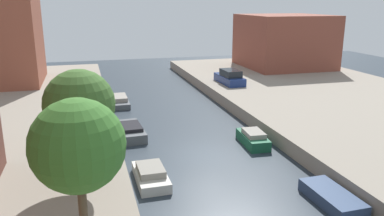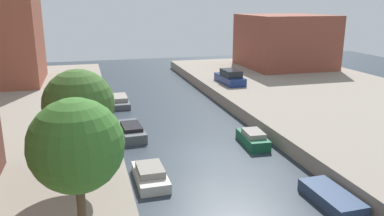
{
  "view_description": "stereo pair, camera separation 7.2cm",
  "coord_description": "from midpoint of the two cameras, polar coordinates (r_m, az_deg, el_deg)",
  "views": [
    {
      "loc": [
        -6.67,
        -21.5,
        9.19
      ],
      "look_at": [
        0.82,
        5.44,
        1.46
      ],
      "focal_mm": 36.32,
      "sensor_mm": 36.0,
      "label": 1
    },
    {
      "loc": [
        -6.6,
        -21.52,
        9.19
      ],
      "look_at": [
        0.82,
        5.44,
        1.46
      ],
      "focal_mm": 36.32,
      "sensor_mm": 36.0,
      "label": 2
    }
  ],
  "objects": [
    {
      "name": "low_block_right",
      "position": [
        51.51,
        13.31,
        9.56
      ],
      "size": [
        10.0,
        10.31,
        6.52
      ],
      "primitive_type": "cube",
      "color": "brown",
      "rests_on": "quay_right"
    },
    {
      "name": "moored_boat_left_4",
      "position": [
        36.23,
        -10.78,
        1.07
      ],
      "size": [
        1.67,
        4.52,
        0.85
      ],
      "color": "#4C5156",
      "rests_on": "ground_plane"
    },
    {
      "name": "street_tree_3",
      "position": [
        23.47,
        -16.19,
        2.87
      ],
      "size": [
        1.99,
        1.99,
        4.38
      ],
      "color": "brown",
      "rests_on": "quay_left"
    },
    {
      "name": "parked_car",
      "position": [
        40.04,
        5.51,
        4.47
      ],
      "size": [
        1.89,
        4.6,
        1.46
      ],
      "color": "navy",
      "rests_on": "quay_right"
    },
    {
      "name": "street_tree_1",
      "position": [
        11.74,
        -16.59,
        -5.44
      ],
      "size": [
        2.8,
        2.8,
        5.56
      ],
      "color": "brown",
      "rests_on": "quay_left"
    },
    {
      "name": "moored_boat_left_3",
      "position": [
        27.62,
        -8.97,
        -3.31
      ],
      "size": [
        1.69,
        4.12,
        0.88
      ],
      "color": "#4C5156",
      "rests_on": "ground_plane"
    },
    {
      "name": "moored_boat_left_2",
      "position": [
        20.79,
        -6.19,
        -9.76
      ],
      "size": [
        1.58,
        3.46,
        0.87
      ],
      "color": "beige",
      "rests_on": "ground_plane"
    },
    {
      "name": "moored_boat_right_2",
      "position": [
        26.01,
        8.86,
        -4.44
      ],
      "size": [
        1.53,
        3.28,
        0.97
      ],
      "color": "#195638",
      "rests_on": "ground_plane"
    },
    {
      "name": "moored_boat_right_1",
      "position": [
        19.75,
        19.75,
        -12.27
      ],
      "size": [
        1.58,
        3.41,
        0.6
      ],
      "color": "#33476B",
      "rests_on": "ground_plane"
    },
    {
      "name": "street_tree_2",
      "position": [
        17.96,
        -16.32,
        0.42
      ],
      "size": [
        3.18,
        3.18,
        5.33
      ],
      "color": "brown",
      "rests_on": "quay_left"
    },
    {
      "name": "ground_plane",
      "position": [
        24.31,
        1.51,
        -6.75
      ],
      "size": [
        84.0,
        84.0,
        0.0
      ],
      "primitive_type": "plane",
      "color": "#28333D"
    }
  ]
}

